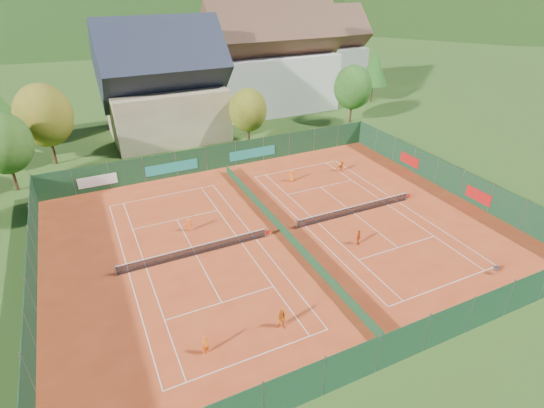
{
  "coord_description": "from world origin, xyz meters",
  "views": [
    {
      "loc": [
        -14.7,
        -28.86,
        20.95
      ],
      "look_at": [
        0.0,
        2.0,
        2.0
      ],
      "focal_mm": 28.0,
      "sensor_mm": 36.0,
      "label": 1
    }
  ],
  "objects_px": {
    "chalet": "(164,89)",
    "player_right_near": "(358,237)",
    "player_left_far": "(189,225)",
    "player_right_far_b": "(341,166)",
    "player_left_mid": "(282,319)",
    "player_right_far_a": "(292,176)",
    "player_left_near": "(205,345)",
    "ball_hopper": "(496,268)",
    "hotel_block_b": "(319,55)",
    "hotel_block_a": "(271,64)"
  },
  "relations": [
    {
      "from": "chalet",
      "to": "player_right_near",
      "type": "distance_m",
      "value": 35.92
    },
    {
      "from": "player_left_far",
      "to": "player_right_far_b",
      "type": "xyz_separation_m",
      "value": [
        19.84,
        5.11,
        0.01
      ]
    },
    {
      "from": "player_left_mid",
      "to": "player_right_far_a",
      "type": "height_order",
      "value": "player_left_mid"
    },
    {
      "from": "player_left_near",
      "to": "player_left_far",
      "type": "height_order",
      "value": "player_left_near"
    },
    {
      "from": "chalet",
      "to": "ball_hopper",
      "type": "height_order",
      "value": "chalet"
    },
    {
      "from": "player_left_near",
      "to": "player_right_far_b",
      "type": "xyz_separation_m",
      "value": [
        22.85,
        19.39,
        -0.06
      ]
    },
    {
      "from": "ball_hopper",
      "to": "player_right_far_b",
      "type": "height_order",
      "value": "player_right_far_b"
    },
    {
      "from": "hotel_block_b",
      "to": "player_left_far",
      "type": "xyz_separation_m",
      "value": [
        -37.41,
        -40.09,
        -5.96
      ]
    },
    {
      "from": "player_left_far",
      "to": "player_right_far_a",
      "type": "bearing_deg",
      "value": -136.02
    },
    {
      "from": "player_left_mid",
      "to": "player_right_near",
      "type": "bearing_deg",
      "value": 61.53
    },
    {
      "from": "chalet",
      "to": "player_left_far",
      "type": "relative_size",
      "value": 12.23
    },
    {
      "from": "chalet",
      "to": "hotel_block_b",
      "type": "bearing_deg",
      "value": 22.99
    },
    {
      "from": "player_left_far",
      "to": "player_right_far_a",
      "type": "distance_m",
      "value": 14.27
    },
    {
      "from": "player_right_near",
      "to": "player_right_far_a",
      "type": "height_order",
      "value": "player_right_near"
    },
    {
      "from": "ball_hopper",
      "to": "player_right_far_b",
      "type": "distance_m",
      "value": 21.56
    },
    {
      "from": "hotel_block_b",
      "to": "player_right_near",
      "type": "distance_m",
      "value": 54.77
    },
    {
      "from": "player_right_far_a",
      "to": "hotel_block_a",
      "type": "bearing_deg",
      "value": -112.84
    },
    {
      "from": "player_right_far_b",
      "to": "player_right_near",
      "type": "bearing_deg",
      "value": 35.38
    },
    {
      "from": "hotel_block_a",
      "to": "hotel_block_b",
      "type": "bearing_deg",
      "value": 29.74
    },
    {
      "from": "player_right_far_a",
      "to": "player_left_near",
      "type": "bearing_deg",
      "value": 47.85
    },
    {
      "from": "player_left_near",
      "to": "player_right_far_b",
      "type": "distance_m",
      "value": 29.97
    },
    {
      "from": "player_left_far",
      "to": "player_right_near",
      "type": "height_order",
      "value": "player_right_near"
    },
    {
      "from": "player_left_mid",
      "to": "player_right_far_b",
      "type": "bearing_deg",
      "value": 79.43
    },
    {
      "from": "hotel_block_b",
      "to": "player_right_far_b",
      "type": "bearing_deg",
      "value": -116.67
    },
    {
      "from": "player_right_near",
      "to": "player_right_far_a",
      "type": "distance_m",
      "value": 13.6
    },
    {
      "from": "hotel_block_a",
      "to": "player_left_far",
      "type": "height_order",
      "value": "hotel_block_a"
    },
    {
      "from": "player_right_near",
      "to": "player_right_far_b",
      "type": "distance_m",
      "value": 15.31
    },
    {
      "from": "player_left_far",
      "to": "player_right_near",
      "type": "relative_size",
      "value": 0.93
    },
    {
      "from": "player_left_near",
      "to": "player_left_far",
      "type": "distance_m",
      "value": 14.59
    },
    {
      "from": "ball_hopper",
      "to": "player_left_far",
      "type": "distance_m",
      "value": 25.8
    },
    {
      "from": "ball_hopper",
      "to": "player_right_far_b",
      "type": "bearing_deg",
      "value": 90.11
    },
    {
      "from": "hotel_block_b",
      "to": "player_right_far_b",
      "type": "distance_m",
      "value": 39.59
    },
    {
      "from": "player_right_near",
      "to": "chalet",
      "type": "bearing_deg",
      "value": 65.34
    },
    {
      "from": "ball_hopper",
      "to": "player_right_far_b",
      "type": "xyz_separation_m",
      "value": [
        -0.04,
        21.56,
        0.12
      ]
    },
    {
      "from": "player_right_near",
      "to": "player_right_far_b",
      "type": "height_order",
      "value": "player_right_near"
    },
    {
      "from": "chalet",
      "to": "player_right_far_a",
      "type": "relative_size",
      "value": 11.87
    },
    {
      "from": "player_right_far_a",
      "to": "player_left_mid",
      "type": "bearing_deg",
      "value": 58.29
    },
    {
      "from": "player_right_far_b",
      "to": "hotel_block_a",
      "type": "bearing_deg",
      "value": -123.97
    },
    {
      "from": "ball_hopper",
      "to": "player_left_near",
      "type": "relative_size",
      "value": 0.55
    },
    {
      "from": "player_left_mid",
      "to": "player_left_far",
      "type": "relative_size",
      "value": 1.17
    },
    {
      "from": "hotel_block_a",
      "to": "player_left_mid",
      "type": "bearing_deg",
      "value": -114.52
    },
    {
      "from": "ball_hopper",
      "to": "player_left_far",
      "type": "height_order",
      "value": "player_left_far"
    },
    {
      "from": "player_right_far_b",
      "to": "player_left_far",
      "type": "bearing_deg",
      "value": -11.98
    },
    {
      "from": "player_left_near",
      "to": "player_right_near",
      "type": "relative_size",
      "value": 1.02
    },
    {
      "from": "hotel_block_a",
      "to": "player_right_far_a",
      "type": "height_order",
      "value": "hotel_block_a"
    },
    {
      "from": "player_right_near",
      "to": "player_right_far_b",
      "type": "relative_size",
      "value": 1.06
    },
    {
      "from": "player_left_near",
      "to": "player_right_near",
      "type": "distance_m",
      "value": 16.69
    },
    {
      "from": "hotel_block_b",
      "to": "ball_hopper",
      "type": "height_order",
      "value": "hotel_block_b"
    },
    {
      "from": "hotel_block_b",
      "to": "ball_hopper",
      "type": "bearing_deg",
      "value": -107.23
    },
    {
      "from": "player_left_mid",
      "to": "player_right_far_a",
      "type": "xyz_separation_m",
      "value": [
        11.07,
        19.57,
        -0.09
      ]
    }
  ]
}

